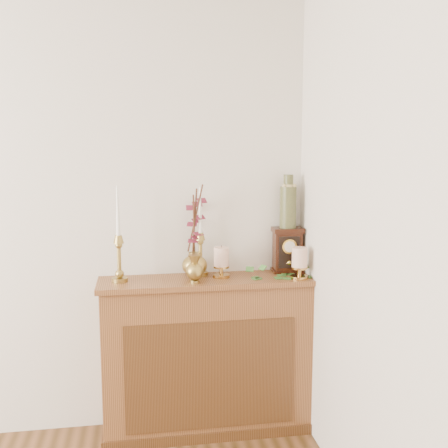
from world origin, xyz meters
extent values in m
cube|color=brown|center=(1.40, 2.10, 0.45)|extent=(1.20, 0.30, 0.90)
cube|color=#553318|center=(1.40, 1.95, 0.41)|extent=(0.96, 0.01, 0.63)
cube|color=brown|center=(1.40, 2.10, 0.92)|extent=(1.24, 0.34, 0.03)
cube|color=#553318|center=(1.40, 2.10, 0.03)|extent=(1.23, 0.33, 0.06)
cylinder|color=#9E893F|center=(0.91, 2.10, 0.94)|extent=(0.09, 0.09, 0.02)
sphere|color=#9E893F|center=(0.91, 2.10, 0.98)|extent=(0.05, 0.05, 0.05)
cylinder|color=#9E893F|center=(0.91, 2.10, 1.05)|extent=(0.02, 0.02, 0.16)
sphere|color=#9E893F|center=(0.91, 2.10, 1.14)|extent=(0.04, 0.04, 0.04)
cone|color=#9E893F|center=(0.91, 2.10, 1.17)|extent=(0.06, 0.06, 0.05)
cone|color=white|center=(0.91, 2.10, 1.33)|extent=(0.02, 0.02, 0.28)
cylinder|color=#9E893F|center=(1.37, 2.17, 0.94)|extent=(0.09, 0.09, 0.02)
sphere|color=#9E893F|center=(1.37, 2.17, 0.97)|extent=(0.05, 0.05, 0.05)
cylinder|color=#9E893F|center=(1.37, 2.17, 1.05)|extent=(0.02, 0.02, 0.15)
sphere|color=#9E893F|center=(1.37, 2.17, 1.13)|extent=(0.04, 0.04, 0.04)
cone|color=#9E893F|center=(1.37, 2.17, 1.16)|extent=(0.06, 0.06, 0.04)
cone|color=white|center=(1.37, 2.17, 1.32)|extent=(0.02, 0.02, 0.27)
cylinder|color=#9E893F|center=(1.32, 2.00, 0.94)|extent=(0.05, 0.05, 0.02)
sphere|color=#9E893F|center=(1.32, 2.00, 1.00)|extent=(0.10, 0.10, 0.10)
cone|color=#9E893F|center=(1.32, 2.00, 1.07)|extent=(0.07, 0.07, 0.05)
cylinder|color=#9E893F|center=(1.34, 2.14, 0.94)|extent=(0.06, 0.06, 0.01)
ellipsoid|color=#9E893F|center=(1.34, 2.14, 1.00)|extent=(0.15, 0.15, 0.13)
cylinder|color=#9E893F|center=(1.34, 2.14, 1.06)|extent=(0.07, 0.07, 0.03)
cylinder|color=#472819|center=(1.33, 2.15, 1.24)|extent=(0.02, 0.09, 0.35)
cylinder|color=#472819|center=(1.34, 2.15, 1.26)|extent=(0.03, 0.07, 0.38)
cylinder|color=#472819|center=(1.34, 2.15, 1.27)|extent=(0.09, 0.11, 0.40)
cylinder|color=#B5863F|center=(1.49, 2.11, 0.94)|extent=(0.10, 0.10, 0.02)
cylinder|color=#B5863F|center=(1.49, 2.11, 0.97)|extent=(0.02, 0.02, 0.04)
cylinder|color=#B5863F|center=(1.49, 2.11, 0.99)|extent=(0.09, 0.09, 0.01)
cylinder|color=#F3E7BE|center=(1.49, 2.11, 1.05)|extent=(0.09, 0.09, 0.11)
cylinder|color=#472819|center=(1.49, 2.11, 1.11)|extent=(0.00, 0.00, 0.01)
cylinder|color=#B5863F|center=(1.92, 2.00, 0.94)|extent=(0.10, 0.10, 0.02)
cylinder|color=#B5863F|center=(1.92, 2.00, 0.97)|extent=(0.02, 0.02, 0.04)
cylinder|color=#B5863F|center=(1.92, 2.00, 0.99)|extent=(0.09, 0.09, 0.01)
cylinder|color=#F3E7BE|center=(1.92, 2.00, 1.06)|extent=(0.09, 0.09, 0.11)
cylinder|color=#472819|center=(1.92, 2.00, 1.12)|extent=(0.00, 0.00, 0.01)
cube|color=#386C29|center=(1.66, 2.00, 0.93)|extent=(0.07, 0.06, 0.00)
cube|color=#386C29|center=(1.66, 2.12, 0.93)|extent=(0.06, 0.06, 0.00)
cube|color=#386C29|center=(1.92, 2.14, 0.93)|extent=(0.05, 0.04, 0.00)
cube|color=#386C29|center=(1.71, 1.99, 0.93)|extent=(0.06, 0.06, 0.00)
cube|color=#386C29|center=(1.59, 2.10, 0.93)|extent=(0.05, 0.06, 0.00)
cube|color=#386C29|center=(1.99, 2.13, 0.93)|extent=(0.06, 0.07, 0.00)
cube|color=#386C29|center=(1.66, 2.03, 0.93)|extent=(0.07, 0.06, 0.00)
cube|color=#386C29|center=(1.69, 2.11, 0.93)|extent=(0.07, 0.06, 0.00)
cube|color=#386C29|center=(1.60, 2.10, 0.93)|extent=(0.07, 0.06, 0.00)
cube|color=#386C29|center=(1.65, 2.07, 0.98)|extent=(0.04, 0.05, 0.03)
cube|color=#386C29|center=(1.71, 2.01, 1.00)|extent=(0.05, 0.04, 0.03)
cube|color=#386C29|center=(1.97, 2.06, 0.99)|extent=(0.03, 0.05, 0.03)
cube|color=#36170A|center=(1.90, 2.18, 0.94)|extent=(0.19, 0.14, 0.02)
cube|color=#36170A|center=(1.90, 2.18, 1.06)|extent=(0.17, 0.12, 0.23)
cube|color=#36170A|center=(1.90, 2.18, 1.19)|extent=(0.19, 0.14, 0.03)
cube|color=black|center=(1.90, 2.12, 1.06)|extent=(0.13, 0.01, 0.19)
cylinder|color=yellow|center=(1.90, 2.12, 1.10)|extent=(0.09, 0.01, 0.09)
cylinder|color=silver|center=(1.90, 2.12, 1.10)|extent=(0.07, 0.01, 0.07)
sphere|color=yellow|center=(1.90, 2.13, 1.00)|extent=(0.03, 0.03, 0.03)
cylinder|color=#162D24|center=(1.90, 2.18, 1.32)|extent=(0.10, 0.10, 0.25)
cylinder|color=#162D24|center=(1.90, 2.18, 1.48)|extent=(0.06, 0.06, 0.08)
cylinder|color=tan|center=(1.90, 2.18, 1.45)|extent=(0.07, 0.07, 0.02)
camera|label=1|loc=(1.02, -0.82, 1.67)|focal=42.00mm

